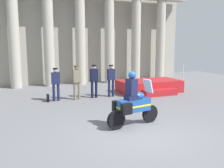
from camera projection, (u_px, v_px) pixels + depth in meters
name	position (u px, v px, depth m)	size (l,w,h in m)	color
ground_plane	(139.00, 134.00, 8.00)	(28.00, 28.00, 0.00)	slate
colonnade_backdrop	(78.00, 29.00, 17.58)	(16.36, 1.52, 7.41)	#A49F91
reviewing_stand	(150.00, 86.00, 14.78)	(3.53, 2.42, 1.59)	#B21E23
officer_in_row_0	(56.00, 82.00, 12.43)	(0.40, 0.25, 1.63)	#191E42
officer_in_row_1	(77.00, 80.00, 12.71)	(0.40, 0.25, 1.72)	#7A7056
officer_in_row_2	(94.00, 79.00, 13.13)	(0.40, 0.25, 1.71)	black
officer_in_row_3	(111.00, 78.00, 13.43)	(0.40, 0.25, 1.69)	#191E42
motorcycle_with_rider	(132.00, 103.00, 8.64)	(2.08, 0.79, 1.90)	black
briefcase_on_ground	(48.00, 98.00, 12.38)	(0.10, 0.32, 0.36)	black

